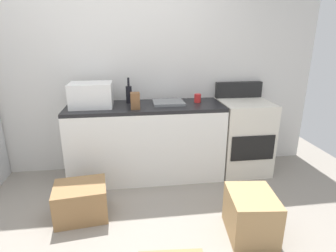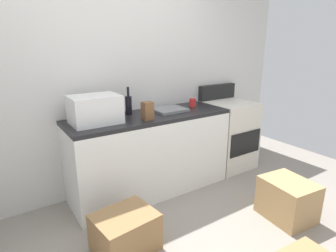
# 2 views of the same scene
# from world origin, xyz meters

# --- Properties ---
(ground_plane) EXTENTS (6.00, 6.00, 0.00)m
(ground_plane) POSITION_xyz_m (0.00, 0.00, 0.00)
(ground_plane) COLOR gray
(wall_back) EXTENTS (5.00, 0.10, 2.60)m
(wall_back) POSITION_xyz_m (0.00, 1.55, 1.30)
(wall_back) COLOR silver
(wall_back) RESTS_ON ground_plane
(kitchen_counter) EXTENTS (1.80, 0.60, 0.90)m
(kitchen_counter) POSITION_xyz_m (0.30, 1.20, 0.45)
(kitchen_counter) COLOR white
(kitchen_counter) RESTS_ON ground_plane
(stove_oven) EXTENTS (0.60, 0.61, 1.10)m
(stove_oven) POSITION_xyz_m (1.52, 1.21, 0.47)
(stove_oven) COLOR silver
(stove_oven) RESTS_ON ground_plane
(microwave) EXTENTS (0.46, 0.34, 0.27)m
(microwave) POSITION_xyz_m (-0.30, 1.21, 1.04)
(microwave) COLOR white
(microwave) RESTS_ON kitchen_counter
(sink_basin) EXTENTS (0.36, 0.32, 0.03)m
(sink_basin) POSITION_xyz_m (0.57, 1.24, 0.92)
(sink_basin) COLOR slate
(sink_basin) RESTS_ON kitchen_counter
(wine_bottle) EXTENTS (0.07, 0.07, 0.30)m
(wine_bottle) POSITION_xyz_m (0.12, 1.34, 1.01)
(wine_bottle) COLOR black
(wine_bottle) RESTS_ON kitchen_counter
(coffee_mug) EXTENTS (0.08, 0.08, 0.10)m
(coffee_mug) POSITION_xyz_m (0.93, 1.26, 0.95)
(coffee_mug) COLOR red
(coffee_mug) RESTS_ON kitchen_counter
(knife_block) EXTENTS (0.10, 0.10, 0.18)m
(knife_block) POSITION_xyz_m (0.18, 1.04, 0.99)
(knife_block) COLOR brown
(knife_block) RESTS_ON kitchen_counter
(cardboard_box_large) EXTENTS (0.43, 0.51, 0.39)m
(cardboard_box_large) POSITION_xyz_m (1.12, 0.00, 0.19)
(cardboard_box_large) COLOR tan
(cardboard_box_large) RESTS_ON ground_plane
(cardboard_box_small) EXTENTS (0.52, 0.44, 0.33)m
(cardboard_box_small) POSITION_xyz_m (-0.37, 0.46, 0.16)
(cardboard_box_small) COLOR olive
(cardboard_box_small) RESTS_ON ground_plane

